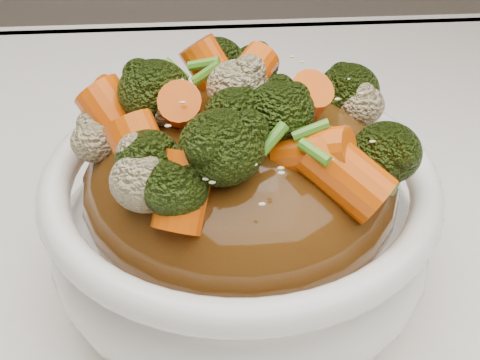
{
  "coord_description": "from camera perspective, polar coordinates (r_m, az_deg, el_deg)",
  "views": [
    {
      "loc": [
        -0.04,
        -0.25,
        1.04
      ],
      "look_at": [
        -0.02,
        0.03,
        0.82
      ],
      "focal_mm": 50.0,
      "sensor_mm": 36.0,
      "label": 1
    }
  ],
  "objects": [
    {
      "name": "tablecloth",
      "position": [
        0.4,
        3.19,
        -13.52
      ],
      "size": [
        1.2,
        0.8,
        0.04
      ],
      "primitive_type": "cube",
      "color": "white",
      "rests_on": "dining_table"
    },
    {
      "name": "bowl",
      "position": [
        0.38,
        0.0,
        -3.86
      ],
      "size": [
        0.24,
        0.24,
        0.08
      ],
      "primitive_type": null,
      "rotation": [
        0.0,
        0.0,
        -0.15
      ],
      "color": "white",
      "rests_on": "tablecloth"
    },
    {
      "name": "sauce_base",
      "position": [
        0.36,
        0.0,
        -0.37
      ],
      "size": [
        0.19,
        0.19,
        0.09
      ],
      "primitive_type": "ellipsoid",
      "rotation": [
        0.0,
        0.0,
        -0.15
      ],
      "color": "#4F2C0D",
      "rests_on": "bowl"
    },
    {
      "name": "carrots",
      "position": [
        0.33,
        0.0,
        8.18
      ],
      "size": [
        0.19,
        0.19,
        0.05
      ],
      "primitive_type": null,
      "rotation": [
        0.0,
        0.0,
        -0.15
      ],
      "color": "#ED5A07",
      "rests_on": "sauce_base"
    },
    {
      "name": "broccoli",
      "position": [
        0.33,
        0.0,
        8.03
      ],
      "size": [
        0.19,
        0.19,
        0.04
      ],
      "primitive_type": null,
      "rotation": [
        0.0,
        0.0,
        -0.15
      ],
      "color": "black",
      "rests_on": "sauce_base"
    },
    {
      "name": "cauliflower",
      "position": [
        0.33,
        0.0,
        7.73
      ],
      "size": [
        0.19,
        0.19,
        0.04
      ],
      "primitive_type": null,
      "rotation": [
        0.0,
        0.0,
        -0.15
      ],
      "color": "tan",
      "rests_on": "sauce_base"
    },
    {
      "name": "scallions",
      "position": [
        0.33,
        0.0,
        8.33
      ],
      "size": [
        0.14,
        0.14,
        0.02
      ],
      "primitive_type": null,
      "rotation": [
        0.0,
        0.0,
        -0.15
      ],
      "color": "#458B20",
      "rests_on": "sauce_base"
    },
    {
      "name": "sesame_seeds",
      "position": [
        0.33,
        0.0,
        8.33
      ],
      "size": [
        0.17,
        0.17,
        0.01
      ],
      "primitive_type": null,
      "rotation": [
        0.0,
        0.0,
        -0.15
      ],
      "color": "beige",
      "rests_on": "sauce_base"
    }
  ]
}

